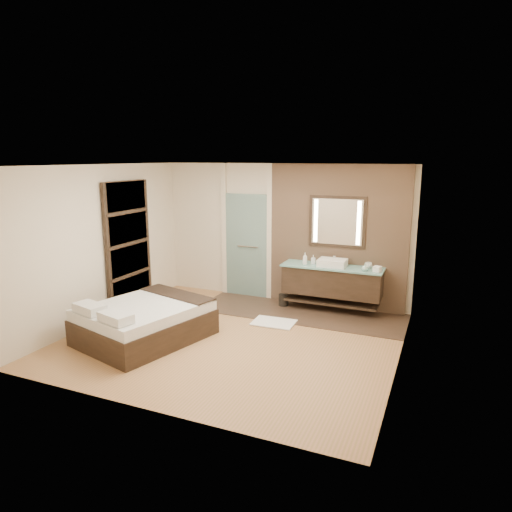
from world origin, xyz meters
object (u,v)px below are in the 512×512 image
at_px(mirror_unit, 337,222).
at_px(waste_bin, 283,300).
at_px(vanity, 332,281).
at_px(bed, 144,322).

bearing_deg(mirror_unit, waste_bin, -161.53).
height_order(mirror_unit, waste_bin, mirror_unit).
relative_size(mirror_unit, waste_bin, 4.50).
distance_m(vanity, mirror_unit, 1.10).
xyz_separation_m(vanity, waste_bin, (-0.92, -0.07, -0.46)).
relative_size(vanity, bed, 0.86).
bearing_deg(bed, vanity, 61.26).
bearing_deg(mirror_unit, vanity, -90.00).
bearing_deg(waste_bin, mirror_unit, 18.47).
relative_size(bed, waste_bin, 9.13).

